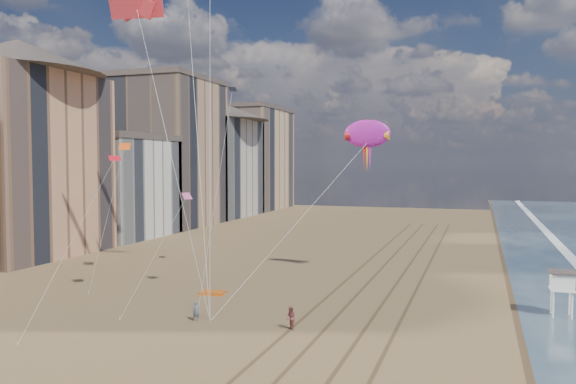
{
  "coord_description": "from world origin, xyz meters",
  "views": [
    {
      "loc": [
        11.87,
        -24.54,
        12.3
      ],
      "look_at": [
        -5.48,
        26.0,
        9.5
      ],
      "focal_mm": 35.0,
      "sensor_mm": 36.0,
      "label": 1
    }
  ],
  "objects_px": {
    "kite_flyer_a": "(196,311)",
    "kite_flyer_b": "(291,318)",
    "show_kite": "(367,134)",
    "lifeguard_stand": "(562,282)",
    "grounded_kite": "(213,293)"
  },
  "relations": [
    {
      "from": "kite_flyer_a",
      "to": "kite_flyer_b",
      "type": "height_order",
      "value": "kite_flyer_b"
    },
    {
      "from": "kite_flyer_a",
      "to": "show_kite",
      "type": "bearing_deg",
      "value": 41.66
    },
    {
      "from": "lifeguard_stand",
      "to": "kite_flyer_b",
      "type": "height_order",
      "value": "lifeguard_stand"
    },
    {
      "from": "grounded_kite",
      "to": "show_kite",
      "type": "height_order",
      "value": "show_kite"
    },
    {
      "from": "lifeguard_stand",
      "to": "grounded_kite",
      "type": "relative_size",
      "value": 1.6
    },
    {
      "from": "lifeguard_stand",
      "to": "kite_flyer_a",
      "type": "relative_size",
      "value": 2.33
    },
    {
      "from": "lifeguard_stand",
      "to": "grounded_kite",
      "type": "height_order",
      "value": "lifeguard_stand"
    },
    {
      "from": "lifeguard_stand",
      "to": "grounded_kite",
      "type": "bearing_deg",
      "value": -175.63
    },
    {
      "from": "lifeguard_stand",
      "to": "kite_flyer_b",
      "type": "relative_size",
      "value": 2.1
    },
    {
      "from": "show_kite",
      "to": "grounded_kite",
      "type": "bearing_deg",
      "value": -136.49
    },
    {
      "from": "grounded_kite",
      "to": "show_kite",
      "type": "relative_size",
      "value": 0.09
    },
    {
      "from": "kite_flyer_a",
      "to": "kite_flyer_b",
      "type": "xyz_separation_m",
      "value": [
        7.7,
        0.19,
        0.09
      ]
    },
    {
      "from": "lifeguard_stand",
      "to": "kite_flyer_a",
      "type": "xyz_separation_m",
      "value": [
        -27.04,
        -10.69,
        -2.03
      ]
    },
    {
      "from": "grounded_kite",
      "to": "kite_flyer_b",
      "type": "relative_size",
      "value": 1.31
    },
    {
      "from": "grounded_kite",
      "to": "kite_flyer_a",
      "type": "xyz_separation_m",
      "value": [
        2.81,
        -8.41,
        0.65
      ]
    }
  ]
}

